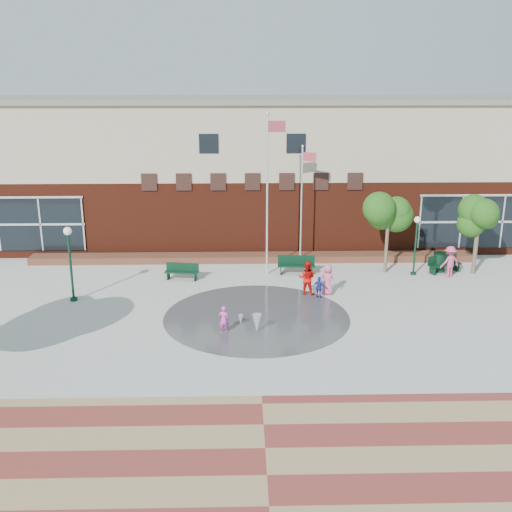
{
  "coord_description": "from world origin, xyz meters",
  "views": [
    {
      "loc": [
        -0.64,
        -22.14,
        10.44
      ],
      "look_at": [
        0.0,
        4.0,
        2.6
      ],
      "focal_mm": 42.0,
      "sensor_mm": 36.0,
      "label": 1
    }
  ],
  "objects_px": {
    "child_splash": "(224,320)",
    "trash_can": "(439,262)",
    "flagpole_left": "(268,187)",
    "bench_left": "(182,275)",
    "flagpole_right": "(302,199)"
  },
  "relations": [
    {
      "from": "bench_left",
      "to": "child_splash",
      "type": "height_order",
      "value": "child_splash"
    },
    {
      "from": "flagpole_right",
      "to": "bench_left",
      "type": "height_order",
      "value": "flagpole_right"
    },
    {
      "from": "flagpole_left",
      "to": "bench_left",
      "type": "xyz_separation_m",
      "value": [
        -4.63,
        -0.79,
        -4.59
      ]
    },
    {
      "from": "flagpole_left",
      "to": "trash_can",
      "type": "bearing_deg",
      "value": -6.31
    },
    {
      "from": "trash_can",
      "to": "bench_left",
      "type": "bearing_deg",
      "value": -175.66
    },
    {
      "from": "flagpole_right",
      "to": "trash_can",
      "type": "xyz_separation_m",
      "value": [
        7.57,
        -1.53,
        -3.27
      ]
    },
    {
      "from": "bench_left",
      "to": "child_splash",
      "type": "relative_size",
      "value": 1.53
    },
    {
      "from": "flagpole_left",
      "to": "bench_left",
      "type": "distance_m",
      "value": 6.57
    },
    {
      "from": "child_splash",
      "to": "trash_can",
      "type": "bearing_deg",
      "value": -146.62
    },
    {
      "from": "flagpole_left",
      "to": "flagpole_right",
      "type": "relative_size",
      "value": 1.28
    },
    {
      "from": "flagpole_left",
      "to": "flagpole_right",
      "type": "distance_m",
      "value": 2.9
    },
    {
      "from": "flagpole_left",
      "to": "child_splash",
      "type": "relative_size",
      "value": 7.28
    },
    {
      "from": "flagpole_right",
      "to": "child_splash",
      "type": "xyz_separation_m",
      "value": [
        -4.2,
        -9.59,
        -3.23
      ]
    },
    {
      "from": "bench_left",
      "to": "child_splash",
      "type": "xyz_separation_m",
      "value": [
        2.44,
        -6.98,
        0.31
      ]
    },
    {
      "from": "flagpole_left",
      "to": "child_splash",
      "type": "bearing_deg",
      "value": -113.8
    }
  ]
}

